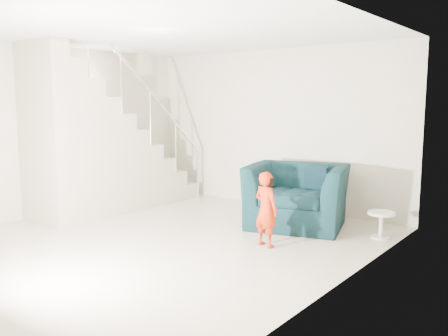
# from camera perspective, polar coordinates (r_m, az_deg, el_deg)

# --- Properties ---
(floor) EXTENTS (5.50, 5.50, 0.00)m
(floor) POSITION_cam_1_polar(r_m,az_deg,el_deg) (6.36, -7.84, -8.69)
(floor) COLOR tan
(floor) RESTS_ON ground
(ceiling) EXTENTS (5.50, 5.50, 0.00)m
(ceiling) POSITION_cam_1_polar(r_m,az_deg,el_deg) (6.16, -8.34, 16.15)
(ceiling) COLOR silver
(ceiling) RESTS_ON back_wall
(back_wall) EXTENTS (5.00, 0.00, 5.00)m
(back_wall) POSITION_cam_1_polar(r_m,az_deg,el_deg) (8.26, 5.84, 4.71)
(back_wall) COLOR #ACA78C
(back_wall) RESTS_ON floor
(left_wall) EXTENTS (0.00, 5.50, 5.50)m
(left_wall) POSITION_cam_1_polar(r_m,az_deg,el_deg) (8.10, -20.49, 4.18)
(left_wall) COLOR #ACA78C
(left_wall) RESTS_ON floor
(right_wall) EXTENTS (0.00, 5.50, 5.50)m
(right_wall) POSITION_cam_1_polar(r_m,az_deg,el_deg) (4.65, 13.83, 1.99)
(right_wall) COLOR #ACA78C
(right_wall) RESTS_ON floor
(armchair) EXTENTS (1.68, 1.57, 0.90)m
(armchair) POSITION_cam_1_polar(r_m,az_deg,el_deg) (7.04, 8.78, -3.29)
(armchair) COLOR black
(armchair) RESTS_ON floor
(toddler) EXTENTS (0.38, 0.29, 0.96)m
(toddler) POSITION_cam_1_polar(r_m,az_deg,el_deg) (5.99, 5.08, -4.96)
(toddler) COLOR #A10510
(toddler) RESTS_ON floor
(side_table) EXTENTS (0.36, 0.36, 0.36)m
(side_table) POSITION_cam_1_polar(r_m,az_deg,el_deg) (6.70, 18.39, -6.01)
(side_table) COLOR silver
(side_table) RESTS_ON floor
(staircase) EXTENTS (1.02, 3.03, 3.62)m
(staircase) POSITION_cam_1_polar(r_m,az_deg,el_deg) (8.03, -15.11, 1.50)
(staircase) COLOR #ADA089
(staircase) RESTS_ON floor
(cushion) EXTENTS (0.36, 0.17, 0.36)m
(cushion) POSITION_cam_1_polar(r_m,az_deg,el_deg) (7.22, 11.15, -1.11)
(cushion) COLOR black
(cushion) RESTS_ON armchair
(throw) EXTENTS (0.04, 0.45, 0.50)m
(throw) POSITION_cam_1_polar(r_m,az_deg,el_deg) (7.41, 4.78, -1.75)
(throw) COLOR black
(throw) RESTS_ON armchair
(phone) EXTENTS (0.04, 0.05, 0.10)m
(phone) POSITION_cam_1_polar(r_m,az_deg,el_deg) (5.87, 5.77, -1.70)
(phone) COLOR black
(phone) RESTS_ON toddler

